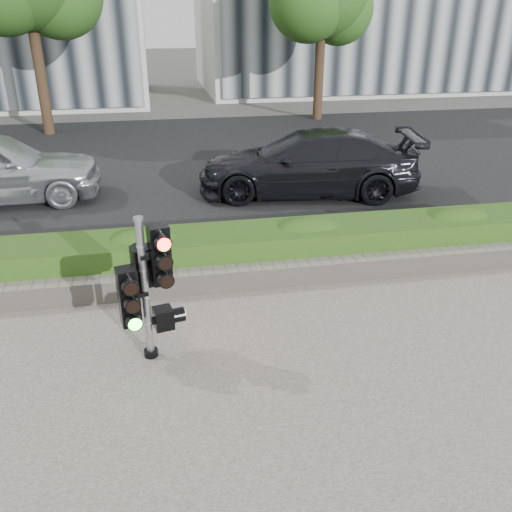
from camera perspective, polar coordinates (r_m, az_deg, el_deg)
name	(u,v)px	position (r m, az deg, el deg)	size (l,w,h in m)	color
ground	(247,361)	(6.86, -0.97, -10.98)	(120.00, 120.00, 0.00)	#51514C
road	(188,160)	(16.03, -7.14, 10.01)	(60.00, 13.00, 0.02)	black
curb	(216,254)	(9.55, -4.18, 0.21)	(60.00, 0.25, 0.12)	gray
stone_wall	(226,279)	(8.37, -3.19, -2.39)	(12.00, 0.32, 0.34)	gray
hedge	(220,252)	(8.88, -3.78, 0.46)	(12.00, 1.00, 0.68)	#4D8127
traffic_signal	(146,282)	(6.53, -11.50, -2.67)	(0.67, 0.55, 1.85)	black
car_dark	(308,163)	(12.74, 5.47, 9.73)	(2.05, 5.04, 1.46)	black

